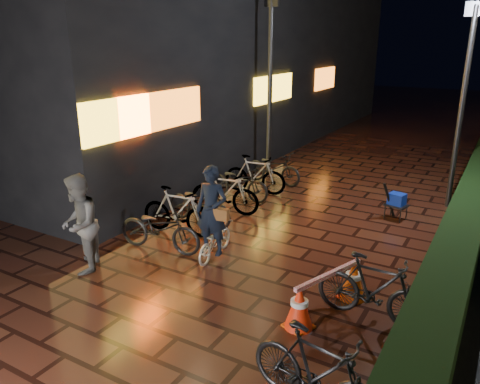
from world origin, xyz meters
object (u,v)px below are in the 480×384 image
Objects in this scene: cyclist at (213,225)px; cart_assembly at (396,200)px; traffic_barrier at (328,292)px; bystander_person at (79,224)px.

cyclist is 2.03× the size of cart_assembly.
cart_assembly is (0.00, 4.76, 0.13)m from traffic_barrier.
cart_assembly is (2.68, 4.02, -0.23)m from cyclist.
bystander_person is 4.67m from traffic_barrier.
cyclist is 1.11× the size of traffic_barrier.
cyclist reaches higher than cart_assembly.
bystander_person reaches higher than cart_assembly.
cart_assembly reaches higher than traffic_barrier.
cart_assembly is at bearing 105.90° from bystander_person.
bystander_person is 7.32m from cart_assembly.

